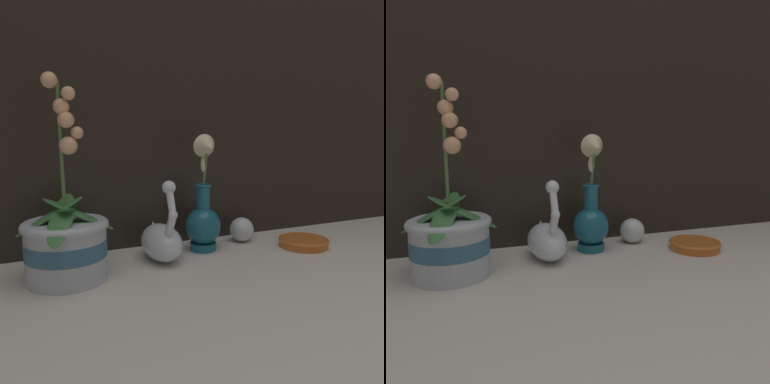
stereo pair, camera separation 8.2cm
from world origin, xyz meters
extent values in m
plane|color=beige|center=(0.00, 0.00, 0.00)|extent=(2.80, 2.80, 0.00)
cube|color=black|center=(0.00, 0.31, 0.60)|extent=(2.80, 0.03, 1.20)
cylinder|color=#B2BCCC|center=(-0.32, 0.12, 0.07)|extent=(0.18, 0.18, 0.14)
cylinder|color=#386689|center=(-0.32, 0.12, 0.07)|extent=(0.18, 0.18, 0.04)
torus|color=#B2BCCC|center=(-0.32, 0.12, 0.13)|extent=(0.19, 0.19, 0.02)
cylinder|color=#4C6B3D|center=(-0.32, 0.12, 0.29)|extent=(0.01, 0.03, 0.31)
ellipsoid|color=#38703D|center=(-0.29, 0.11, 0.15)|extent=(0.16, 0.08, 0.09)
ellipsoid|color=#38703D|center=(-0.32, 0.15, 0.15)|extent=(0.06, 0.17, 0.06)
ellipsoid|color=#38703D|center=(-0.35, 0.12, 0.15)|extent=(0.15, 0.05, 0.09)
ellipsoid|color=#38703D|center=(-0.33, 0.09, 0.15)|extent=(0.10, 0.19, 0.09)
sphere|color=#E5A87F|center=(-0.33, 0.13, 0.44)|extent=(0.03, 0.03, 0.03)
sphere|color=#E5A87F|center=(-0.30, 0.11, 0.42)|extent=(0.03, 0.03, 0.03)
sphere|color=#E5A87F|center=(-0.31, 0.12, 0.39)|extent=(0.03, 0.03, 0.03)
sphere|color=#E5A87F|center=(-0.31, 0.11, 0.36)|extent=(0.04, 0.04, 0.04)
sphere|color=#E5A87F|center=(-0.28, 0.11, 0.33)|extent=(0.03, 0.03, 0.03)
sphere|color=#E5A87F|center=(-0.30, 0.11, 0.31)|extent=(0.04, 0.04, 0.04)
ellipsoid|color=silver|center=(-0.08, 0.16, 0.05)|extent=(0.10, 0.17, 0.10)
cone|color=silver|center=(-0.08, 0.22, 0.06)|extent=(0.05, 0.06, 0.07)
cylinder|color=silver|center=(-0.08, 0.09, 0.11)|extent=(0.02, 0.06, 0.08)
sphere|color=silver|center=(-0.08, 0.07, 0.14)|extent=(0.02, 0.02, 0.02)
cylinder|color=silver|center=(-0.08, 0.08, 0.17)|extent=(0.02, 0.04, 0.07)
sphere|color=silver|center=(-0.08, 0.10, 0.20)|extent=(0.03, 0.03, 0.03)
cylinder|color=#195B75|center=(0.06, 0.19, 0.01)|extent=(0.08, 0.08, 0.02)
ellipsoid|color=#195B75|center=(0.06, 0.19, 0.07)|extent=(0.10, 0.10, 0.11)
cylinder|color=#195B75|center=(0.06, 0.19, 0.15)|extent=(0.04, 0.04, 0.07)
torus|color=#195B75|center=(0.06, 0.19, 0.19)|extent=(0.05, 0.05, 0.01)
cylinder|color=#567A47|center=(0.06, 0.18, 0.23)|extent=(0.01, 0.03, 0.09)
cone|color=beige|center=(0.06, 0.16, 0.30)|extent=(0.06, 0.06, 0.07)
ellipsoid|color=beige|center=(0.06, 0.18, 0.25)|extent=(0.02, 0.02, 0.04)
sphere|color=silver|center=(0.21, 0.22, 0.04)|extent=(0.08, 0.08, 0.08)
cylinder|color=#C66628|center=(0.35, 0.10, 0.01)|extent=(0.14, 0.14, 0.03)
torus|color=#C66628|center=(0.35, 0.10, 0.02)|extent=(0.15, 0.15, 0.01)
camera|label=1|loc=(-0.39, -0.75, 0.33)|focal=35.00mm
camera|label=2|loc=(-0.31, -0.78, 0.33)|focal=35.00mm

